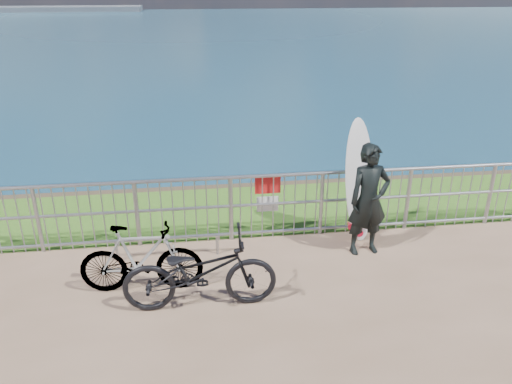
{
  "coord_description": "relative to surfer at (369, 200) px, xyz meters",
  "views": [
    {
      "loc": [
        -1.08,
        -5.71,
        3.96
      ],
      "look_at": [
        -0.15,
        1.2,
        1.0
      ],
      "focal_mm": 35.0,
      "sensor_mm": 36.0,
      "label": 1
    }
  ],
  "objects": [
    {
      "name": "grass_strip",
      "position": [
        -1.55,
        1.77,
        -0.88
      ],
      "size": [
        120.0,
        120.0,
        0.0
      ],
      "primitive_type": "plane",
      "color": "#32631B",
      "rests_on": "ground"
    },
    {
      "name": "seascape",
      "position": [
        -45.3,
        146.56,
        -4.92
      ],
      "size": [
        260.0,
        260.0,
        5.0
      ],
      "color": "brown",
      "rests_on": "ground"
    },
    {
      "name": "railing",
      "position": [
        -1.53,
        0.67,
        -0.31
      ],
      "size": [
        10.06,
        0.1,
        1.13
      ],
      "color": "#92949A",
      "rests_on": "ground"
    },
    {
      "name": "surfer",
      "position": [
        0.0,
        0.0,
        0.0
      ],
      "size": [
        0.69,
        0.49,
        1.77
      ],
      "primitive_type": "imported",
      "rotation": [
        0.0,
        0.0,
        0.11
      ],
      "color": "black",
      "rests_on": "ground"
    },
    {
      "name": "surfboard",
      "position": [
        0.02,
        0.51,
        0.04
      ],
      "size": [
        0.62,
        0.57,
        2.01
      ],
      "color": "white",
      "rests_on": "ground"
    },
    {
      "name": "bicycle_near",
      "position": [
        -2.61,
        -1.11,
        -0.37
      ],
      "size": [
        1.99,
        0.71,
        1.04
      ],
      "primitive_type": "imported",
      "rotation": [
        0.0,
        0.0,
        1.56
      ],
      "color": "black",
      "rests_on": "ground"
    },
    {
      "name": "bicycle_far",
      "position": [
        -3.39,
        -0.63,
        -0.39
      ],
      "size": [
        1.68,
        0.56,
        1.0
      ],
      "primitive_type": "imported",
      "rotation": [
        0.0,
        0.0,
        1.52
      ],
      "color": "black",
      "rests_on": "ground"
    },
    {
      "name": "bike_rack",
      "position": [
        -3.08,
        0.22,
        -0.59
      ],
      "size": [
        1.73,
        0.05,
        0.36
      ],
      "color": "#92949A",
      "rests_on": "ground"
    }
  ]
}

